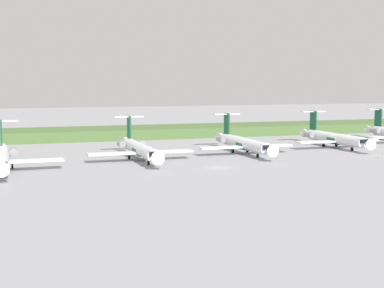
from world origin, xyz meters
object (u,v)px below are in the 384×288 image
regional_jet_second (2,157)px  regional_jet_third (139,148)px  regional_jet_fourth (243,143)px  safety_cone_front_marker (379,156)px  regional_jet_fifth (334,138)px

regional_jet_second → regional_jet_third: bearing=11.4°
regional_jet_third → regional_jet_fourth: 26.02m
regional_jet_second → regional_jet_third: 28.84m
regional_jet_second → regional_jet_third: size_ratio=1.00×
regional_jet_third → regional_jet_fourth: size_ratio=1.00×
regional_jet_third → safety_cone_front_marker: size_ratio=56.36×
regional_jet_fifth → safety_cone_front_marker: bearing=-93.6°
regional_jet_fifth → safety_cone_front_marker: 20.49m
safety_cone_front_marker → regional_jet_fourth: bearing=147.7°
regional_jet_third → regional_jet_fifth: size_ratio=1.00×
regional_jet_second → regional_jet_third: (28.27, 5.71, 0.00)m
regional_jet_third → regional_jet_fifth: same height
regional_jet_fifth → safety_cone_front_marker: regional_jet_fifth is taller
regional_jet_second → regional_jet_fourth: size_ratio=1.00×
regional_jet_second → safety_cone_front_marker: 80.46m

